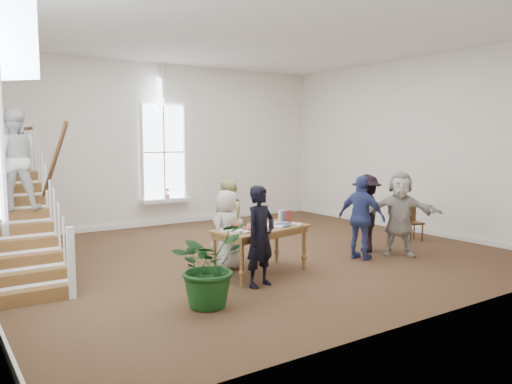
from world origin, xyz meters
TOP-DOWN VIEW (x-y plane):
  - ground at (0.00, 0.00)m, footprint 10.00×10.00m
  - room_shell at (-0.00, 4.39)m, footprint 10.49×10.00m
  - staircase at (-4.34, 0.75)m, footprint 1.10×4.10m
  - library_table at (-0.69, -1.37)m, footprint 1.93×1.22m
  - police_officer at (-1.13, -2.01)m, footprint 0.69×0.54m
  - elderly_woman at (-1.03, -0.76)m, footprint 0.85×0.72m
  - person_yellow at (-0.73, -0.26)m, footprint 1.01×0.99m
  - woman_cluster_a at (1.60, -1.61)m, footprint 0.70×1.07m
  - woman_cluster_b at (2.20, -1.16)m, footprint 1.17×1.22m
  - woman_cluster_c at (2.50, -1.81)m, footprint 1.56×1.49m
  - floor_plant at (-2.30, -2.41)m, footprint 1.40×1.33m
  - side_chair at (4.02, -0.87)m, footprint 0.49×0.49m

SIDE VIEW (x-z plane):
  - ground at x=0.00m, z-range 0.00..0.00m
  - room_shell at x=0.00m, z-range -4.60..5.40m
  - side_chair at x=4.02m, z-range 0.05..0.96m
  - floor_plant at x=-2.30m, z-range 0.00..1.23m
  - elderly_woman at x=-1.03m, z-range 0.00..1.48m
  - library_table at x=-0.69m, z-range 0.30..1.21m
  - person_yellow at x=-0.73m, z-range 0.00..1.64m
  - police_officer at x=-1.13m, z-range 0.00..1.66m
  - woman_cluster_b at x=2.20m, z-range 0.00..1.67m
  - woman_cluster_a at x=1.60m, z-range 0.00..1.69m
  - woman_cluster_c at x=2.50m, z-range 0.00..1.76m
  - staircase at x=-4.34m, z-range 0.16..3.08m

